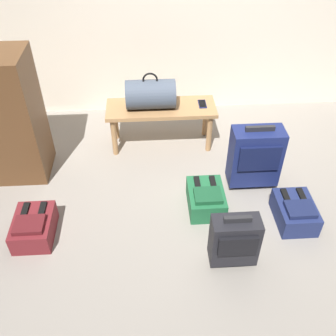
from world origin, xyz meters
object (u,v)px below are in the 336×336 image
Objects in this scene: bench at (161,113)px; side_cabinet at (4,118)px; backpack_navy at (295,212)px; backpack_maroon at (34,227)px; cell_phone at (202,104)px; suitcase_upright_navy at (255,156)px; duffel_bag_slate at (151,94)px; backpack_green at (206,198)px; suitcase_small_charcoal at (234,240)px.

side_cabinet reaches higher than bench.
backpack_maroon is (-1.97, -0.03, 0.00)m from backpack_navy.
suitcase_upright_navy is (0.35, -0.65, -0.12)m from cell_phone.
backpack_green is (0.40, -0.88, -0.46)m from duffel_bag_slate.
backpack_maroon is (-0.91, -1.09, -0.46)m from duffel_bag_slate.
cell_phone reaches higher than backpack_maroon.
side_cabinet reaches higher than suitcase_small_charcoal.
backpack_green is at bearing -65.49° from duffel_bag_slate.
cell_phone is at bearing 91.37° from suitcase_small_charcoal.
backpack_green is (-0.43, -0.25, -0.21)m from suitcase_upright_navy.
suitcase_small_charcoal is (0.42, -1.43, -0.11)m from bench.
duffel_bag_slate is at bearing 14.53° from side_cabinet.
backpack_navy and backpack_maroon have the same top height.
suitcase_small_charcoal is 1.46m from backpack_maroon.
bench is at bearing 13.53° from side_cabinet.
duffel_bag_slate reaches higher than cell_phone.
duffel_bag_slate is 1.58m from backpack_navy.
backpack_maroon is (-1.73, -0.46, -0.21)m from suitcase_upright_navy.
backpack_navy is (0.56, 0.36, -0.15)m from suitcase_small_charcoal.
suitcase_upright_navy is 1.81m from backpack_maroon.
bench is 0.97m from backpack_green.
backpack_maroon is at bearing -141.22° from cell_phone.
cell_phone is (0.38, 0.01, 0.07)m from bench.
side_cabinet is at bearing 161.48° from backpack_navy.
suitcase_upright_navy reaches higher than backpack_maroon.
cell_phone is 0.13× the size of side_cabinet.
bench is at bearing 132.29° from backpack_navy.
backpack_maroon is 0.95m from side_cabinet.
suitcase_upright_navy is at bearing 68.05° from suitcase_small_charcoal.
bench is 2.27× the size of duffel_bag_slate.
backpack_navy is at bearing 0.73° from backpack_maroon.
duffel_bag_slate is at bearing 180.00° from bench.
backpack_navy is (0.97, -1.07, -0.26)m from bench.
bench is at bearing -0.00° from duffel_bag_slate.
side_cabinet is (-1.20, -0.31, 0.00)m from duffel_bag_slate.
suitcase_upright_navy is at bearing 30.19° from backpack_green.
cell_phone is at bearing 118.64° from backpack_navy.
suitcase_upright_navy is 0.86m from suitcase_small_charcoal.
backpack_navy is (0.24, -0.43, -0.21)m from suitcase_upright_navy.
backpack_maroon is (-1.41, 0.33, -0.15)m from suitcase_small_charcoal.
duffel_bag_slate reaches higher than backpack_maroon.
duffel_bag_slate reaches higher than backpack_green.
bench is 1.47m from backpack_navy.
suitcase_small_charcoal is 0.42× the size of side_cabinet.
suitcase_upright_navy is at bearing -61.34° from cell_phone.
backpack_green is 1.76m from side_cabinet.
suitcase_small_charcoal reaches higher than backpack_navy.
suitcase_upright_navy is 0.54m from backpack_navy.
suitcase_upright_navy is at bearing -37.47° from duffel_bag_slate.
duffel_bag_slate is 1.24m from side_cabinet.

